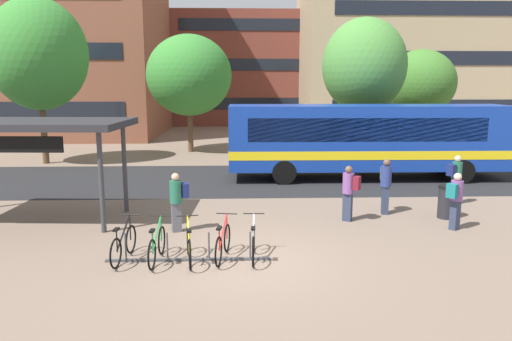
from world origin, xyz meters
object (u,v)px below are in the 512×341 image
commuter_navy_pack_4 (456,176)px  street_tree_2 (189,75)px  parked_bicycle_red_3 (223,243)px  parked_bicycle_black_0 (124,245)px  city_bus (369,138)px  commuter_olive_pack_3 (386,182)px  street_tree_0 (38,54)px  commuter_navy_pack_1 (177,198)px  commuter_teal_pack_0 (456,197)px  trash_bin (447,202)px  commuter_maroon_pack_2 (349,190)px  parked_bicycle_silver_4 (253,243)px  street_tree_1 (420,83)px  street_tree_3 (364,66)px  parked_bicycle_green_1 (157,246)px  transit_shelter (23,127)px  parked_bicycle_yellow_2 (189,246)px

commuter_navy_pack_4 → street_tree_2: bearing=104.2°
parked_bicycle_red_3 → parked_bicycle_black_0: bearing=100.1°
city_bus → commuter_olive_pack_3: 5.97m
street_tree_0 → street_tree_2: bearing=30.0°
commuter_olive_pack_3 → commuter_navy_pack_1: bearing=-67.6°
commuter_teal_pack_0 → trash_bin: bearing=38.4°
commuter_maroon_pack_2 → commuter_navy_pack_4: bearing=-125.2°
parked_bicycle_silver_4 → street_tree_2: size_ratio=0.25×
street_tree_1 → street_tree_3: street_tree_3 is taller
parked_bicycle_green_1 → commuter_teal_pack_0: 8.38m
commuter_olive_pack_3 → street_tree_3: bearing=177.8°
parked_bicycle_red_3 → parked_bicycle_silver_4: same height
parked_bicycle_green_1 → commuter_maroon_pack_2: (5.25, 3.24, 0.59)m
parked_bicycle_silver_4 → commuter_navy_pack_4: commuter_navy_pack_4 is taller
commuter_navy_pack_1 → commuter_maroon_pack_2: size_ratio=0.99×
commuter_teal_pack_0 → commuter_navy_pack_1: commuter_navy_pack_1 is taller
city_bus → street_tree_3: street_tree_3 is taller
commuter_maroon_pack_2 → trash_bin: (3.11, 0.22, -0.46)m
commuter_maroon_pack_2 → trash_bin: bearing=-146.1°
parked_bicycle_red_3 → street_tree_3: street_tree_3 is taller
commuter_maroon_pack_2 → commuter_olive_pack_3: commuter_olive_pack_3 is taller
city_bus → trash_bin: size_ratio=11.70×
street_tree_2 → street_tree_3: size_ratio=0.94×
parked_bicycle_silver_4 → street_tree_2: bearing=12.7°
parked_bicycle_black_0 → transit_shelter: (-3.61, 3.48, 2.47)m
street_tree_0 → transit_shelter: bearing=-71.3°
parked_bicycle_silver_4 → street_tree_0: size_ratio=0.21×
commuter_maroon_pack_2 → street_tree_2: size_ratio=0.24×
city_bus → street_tree_1: (5.20, 8.24, 2.36)m
city_bus → parked_bicycle_silver_4: city_bus is taller
parked_bicycle_yellow_2 → street_tree_0: street_tree_0 is taller
parked_bicycle_yellow_2 → commuter_navy_pack_4: 10.08m
street_tree_0 → street_tree_3: (16.50, -0.27, -0.55)m
parked_bicycle_black_0 → street_tree_1: (13.61, 17.98, 3.75)m
commuter_olive_pack_3 → trash_bin: bearing=79.8°
commuter_teal_pack_0 → trash_bin: (0.30, 1.23, -0.43)m
city_bus → parked_bicycle_yellow_2: bearing=-124.1°
parked_bicycle_black_0 → transit_shelter: transit_shelter is taller
parked_bicycle_green_1 → street_tree_1: bearing=-31.7°
commuter_maroon_pack_2 → parked_bicycle_green_1: bearing=61.6°
commuter_navy_pack_4 → trash_bin: (-1.01, -1.70, -0.47)m
parked_bicycle_silver_4 → commuter_navy_pack_1: commuter_navy_pack_1 is taller
transit_shelter → commuter_teal_pack_0: bearing=-2.8°
parked_bicycle_yellow_2 → commuter_olive_pack_3: commuter_olive_pack_3 is taller
parked_bicycle_silver_4 → street_tree_1: (10.55, 17.99, 3.75)m
parked_bicycle_green_1 → parked_bicycle_red_3: (1.54, 0.13, 0.00)m
parked_bicycle_yellow_2 → street_tree_3: street_tree_3 is taller
commuter_teal_pack_0 → parked_bicycle_red_3: bearing=160.1°
commuter_navy_pack_1 → street_tree_1: (12.61, 15.73, 3.17)m
parked_bicycle_silver_4 → commuter_maroon_pack_2: size_ratio=1.02×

